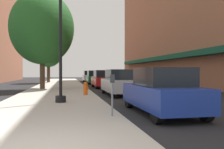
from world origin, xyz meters
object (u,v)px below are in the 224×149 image
object	(u,v)px
tree_near	(42,28)
car_red	(103,79)
parking_meter_near	(112,90)
fire_hydrant	(86,88)
car_green	(94,77)
tree_mid	(48,51)
car_white	(89,76)
lamppost	(60,35)
car_blue	(162,91)
car_silver	(119,83)

from	to	relation	value
tree_near	car_red	distance (m)	7.10
parking_meter_near	fire_hydrant	bearing A→B (deg)	92.38
parking_meter_near	car_green	size ratio (longest dim) A/B	0.30
tree_mid	parking_meter_near	bearing A→B (deg)	-81.47
parking_meter_near	car_white	world-z (taller)	car_white
car_green	lamppost	bearing A→B (deg)	-102.21
lamppost	car_blue	bearing A→B (deg)	-39.72
fire_hydrant	car_green	bearing A→B (deg)	81.56
car_silver	car_white	size ratio (longest dim) A/B	1.00
tree_near	car_green	distance (m)	11.56
parking_meter_near	car_white	xyz separation A→B (m)	(1.95, 28.66, -0.14)
car_blue	lamppost	bearing A→B (deg)	138.71
parking_meter_near	car_red	xyz separation A→B (m)	(1.95, 14.82, -0.14)
tree_mid	car_white	bearing A→B (deg)	31.91
lamppost	parking_meter_near	size ratio (longest dim) A/B	4.50
car_red	car_white	distance (m)	13.83
car_red	car_green	world-z (taller)	same
tree_mid	car_blue	size ratio (longest dim) A/B	1.49
car_blue	car_white	distance (m)	27.92
car_red	car_silver	bearing A→B (deg)	-88.13
lamppost	tree_near	size ratio (longest dim) A/B	0.75
tree_near	car_white	xyz separation A→B (m)	(5.30, 15.92, -4.24)
tree_near	tree_mid	distance (m)	12.39
parking_meter_near	car_white	bearing A→B (deg)	86.11
tree_mid	car_red	size ratio (longest dim) A/B	1.49
parking_meter_near	tree_mid	bearing A→B (deg)	98.53
lamppost	car_silver	distance (m)	5.86
lamppost	car_green	bearing A→B (deg)	78.80
car_blue	car_red	bearing A→B (deg)	88.43
lamppost	car_blue	distance (m)	5.29
tree_mid	car_silver	bearing A→B (deg)	-71.84
car_silver	tree_mid	bearing A→B (deg)	108.53
tree_near	car_green	xyz separation A→B (m)	(5.30, 9.36, -4.24)
car_white	car_blue	bearing A→B (deg)	-87.95
lamppost	car_red	size ratio (longest dim) A/B	1.37
parking_meter_near	car_silver	bearing A→B (deg)	75.74
lamppost	car_red	bearing A→B (deg)	71.84
car_red	car_white	bearing A→B (deg)	91.87
parking_meter_near	car_blue	size ratio (longest dim) A/B	0.30
tree_mid	car_red	xyz separation A→B (m)	(5.71, -10.27, -3.49)
car_silver	car_green	distance (m)	14.42
fire_hydrant	parking_meter_near	world-z (taller)	parking_meter_near
parking_meter_near	car_green	world-z (taller)	car_green
car_green	parking_meter_near	bearing A→B (deg)	-96.05
car_blue	car_silver	xyz separation A→B (m)	(0.00, 6.94, 0.00)
parking_meter_near	car_blue	bearing A→B (deg)	20.54
fire_hydrant	lamppost	bearing A→B (deg)	-113.23
fire_hydrant	tree_mid	world-z (taller)	tree_mid
tree_near	lamppost	bearing A→B (deg)	-79.47
car_green	car_silver	bearing A→B (deg)	-91.01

